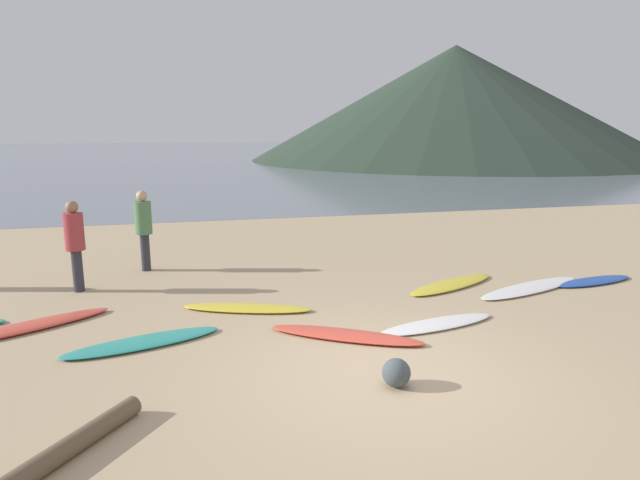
{
  "coord_description": "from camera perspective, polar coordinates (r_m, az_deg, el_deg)",
  "views": [
    {
      "loc": [
        -2.28,
        -5.87,
        3.0
      ],
      "look_at": [
        0.51,
        5.35,
        0.6
      ],
      "focal_mm": 30.38,
      "sensor_mm": 36.0,
      "label": 1
    }
  ],
  "objects": [
    {
      "name": "surfboard_5",
      "position": [
        8.63,
        12.24,
        -8.65
      ],
      "size": [
        2.12,
        0.89,
        0.06
      ],
      "primitive_type": "ellipsoid",
      "rotation": [
        0.0,
        0.0,
        0.2
      ],
      "color": "white",
      "rests_on": "ground"
    },
    {
      "name": "surfboard_3",
      "position": [
        9.22,
        -7.71,
        -7.1
      ],
      "size": [
        2.22,
        1.17,
        0.08
      ],
      "primitive_type": "ellipsoid",
      "rotation": [
        0.0,
        0.0,
        -0.33
      ],
      "color": "yellow",
      "rests_on": "ground"
    },
    {
      "name": "surfboard_7",
      "position": [
        11.03,
        21.29,
        -4.7
      ],
      "size": [
        2.72,
        1.39,
        0.06
      ],
      "primitive_type": "ellipsoid",
      "rotation": [
        0.0,
        0.0,
        0.33
      ],
      "color": "white",
      "rests_on": "ground"
    },
    {
      "name": "headland_hill",
      "position": [
        54.39,
        13.88,
        13.79
      ],
      "size": [
        38.37,
        38.37,
        10.57
      ],
      "primitive_type": "cone",
      "color": "#28382B",
      "rests_on": "ground"
    },
    {
      "name": "driftwood_log",
      "position": [
        5.81,
        -25.48,
        -19.44
      ],
      "size": [
        1.29,
        1.6,
        0.2
      ],
      "primitive_type": "cylinder",
      "rotation": [
        0.0,
        1.57,
        0.92
      ],
      "color": "brown",
      "rests_on": "ground"
    },
    {
      "name": "surfboard_6",
      "position": [
        10.78,
        13.7,
        -4.56
      ],
      "size": [
        2.3,
        1.45,
        0.07
      ],
      "primitive_type": "ellipsoid",
      "rotation": [
        0.0,
        0.0,
        0.43
      ],
      "color": "yellow",
      "rests_on": "ground"
    },
    {
      "name": "person_2",
      "position": [
        10.9,
        -24.42,
        0.13
      ],
      "size": [
        0.34,
        0.34,
        1.7
      ],
      "rotation": [
        0.0,
        0.0,
        1.77
      ],
      "color": "#2D2D38",
      "rests_on": "ground"
    },
    {
      "name": "ground_plane",
      "position": [
        16.33,
        -5.71,
        0.72
      ],
      "size": [
        120.0,
        120.0,
        0.2
      ],
      "primitive_type": "cube",
      "color": "tan",
      "rests_on": "ground"
    },
    {
      "name": "surfboard_8",
      "position": [
        12.0,
        26.87,
        -3.88
      ],
      "size": [
        1.96,
        0.77,
        0.07
      ],
      "primitive_type": "ellipsoid",
      "rotation": [
        0.0,
        0.0,
        0.16
      ],
      "color": "#1E479E",
      "rests_on": "ground"
    },
    {
      "name": "surfboard_1",
      "position": [
        9.41,
        -28.52,
        -8.04
      ],
      "size": [
        2.41,
        1.65,
        0.09
      ],
      "primitive_type": "ellipsoid",
      "rotation": [
        0.0,
        0.0,
        0.52
      ],
      "color": "#D84C38",
      "rests_on": "ground"
    },
    {
      "name": "beach_rock_near",
      "position": [
        6.62,
        8.04,
        -13.67
      ],
      "size": [
        0.34,
        0.34,
        0.34
      ],
      "primitive_type": "sphere",
      "color": "#434C51",
      "rests_on": "ground"
    },
    {
      "name": "surfboard_4",
      "position": [
        7.99,
        2.71,
        -9.96
      ],
      "size": [
        2.21,
        1.58,
        0.09
      ],
      "primitive_type": "ellipsoid",
      "rotation": [
        0.0,
        0.0,
        -0.54
      ],
      "color": "#D84C38",
      "rests_on": "ground"
    },
    {
      "name": "surfboard_2",
      "position": [
        8.15,
        -18.12,
        -10.18
      ],
      "size": [
        2.25,
        1.14,
        0.08
      ],
      "primitive_type": "ellipsoid",
      "rotation": [
        0.0,
        0.0,
        0.29
      ],
      "color": "teal",
      "rests_on": "ground"
    },
    {
      "name": "person_0",
      "position": [
        12.01,
        -18.09,
        1.63
      ],
      "size": [
        0.35,
        0.35,
        1.72
      ],
      "rotation": [
        0.0,
        0.0,
        0.63
      ],
      "color": "#2D2D38",
      "rests_on": "ground"
    },
    {
      "name": "ocean_water",
      "position": [
        67.99,
        -12.21,
        8.93
      ],
      "size": [
        140.0,
        100.0,
        0.01
      ],
      "primitive_type": "cube",
      "color": "slate",
      "rests_on": "ground"
    }
  ]
}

